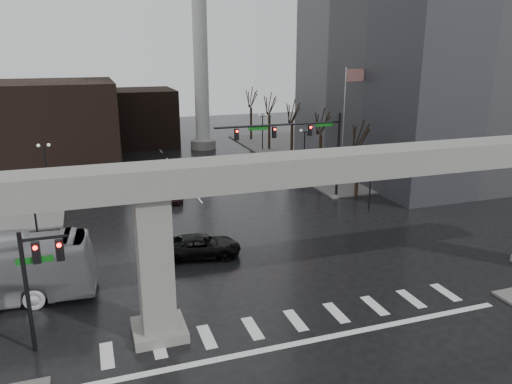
# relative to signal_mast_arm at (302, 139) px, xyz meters

# --- Properties ---
(ground) EXTENTS (160.00, 160.00, 0.00)m
(ground) POSITION_rel_signal_mast_arm_xyz_m (-8.99, -18.80, -5.83)
(ground) COLOR black
(ground) RESTS_ON ground
(sidewalk_ne) EXTENTS (28.00, 36.00, 0.15)m
(sidewalk_ne) POSITION_rel_signal_mast_arm_xyz_m (17.01, 17.20, -5.75)
(sidewalk_ne) COLOR #615F5D
(sidewalk_ne) RESTS_ON ground
(elevated_guideway) EXTENTS (48.00, 2.60, 8.70)m
(elevated_guideway) POSITION_rel_signal_mast_arm_xyz_m (-7.73, -18.80, 1.05)
(elevated_guideway) COLOR gray
(elevated_guideway) RESTS_ON ground
(building_far_left) EXTENTS (16.00, 14.00, 10.00)m
(building_far_left) POSITION_rel_signal_mast_arm_xyz_m (-22.99, 23.20, -0.83)
(building_far_left) COLOR black
(building_far_left) RESTS_ON ground
(building_far_mid) EXTENTS (10.00, 10.00, 8.00)m
(building_far_mid) POSITION_rel_signal_mast_arm_xyz_m (-10.99, 33.20, -1.83)
(building_far_mid) COLOR black
(building_far_mid) RESTS_ON ground
(smokestack) EXTENTS (3.60, 3.60, 30.00)m
(smokestack) POSITION_rel_signal_mast_arm_xyz_m (-2.99, 27.20, 7.52)
(smokestack) COLOR beige
(smokestack) RESTS_ON ground
(signal_mast_arm) EXTENTS (12.12, 0.43, 8.00)m
(signal_mast_arm) POSITION_rel_signal_mast_arm_xyz_m (0.00, 0.00, 0.00)
(signal_mast_arm) COLOR black
(signal_mast_arm) RESTS_ON ground
(signal_left_pole) EXTENTS (2.30, 0.30, 6.00)m
(signal_left_pole) POSITION_rel_signal_mast_arm_xyz_m (-21.24, -18.30, -1.76)
(signal_left_pole) COLOR black
(signal_left_pole) RESTS_ON ground
(flagpole_assembly) EXTENTS (2.06, 0.12, 12.00)m
(flagpole_assembly) POSITION_rel_signal_mast_arm_xyz_m (6.30, 3.20, 1.70)
(flagpole_assembly) COLOR silver
(flagpole_assembly) RESTS_ON ground
(lamp_right_0) EXTENTS (1.22, 0.32, 5.11)m
(lamp_right_0) POSITION_rel_signal_mast_arm_xyz_m (4.51, -4.80, -2.36)
(lamp_right_0) COLOR black
(lamp_right_0) RESTS_ON ground
(lamp_right_1) EXTENTS (1.22, 0.32, 5.11)m
(lamp_right_1) POSITION_rel_signal_mast_arm_xyz_m (4.51, 9.20, -2.36)
(lamp_right_1) COLOR black
(lamp_right_1) RESTS_ON ground
(lamp_right_2) EXTENTS (1.22, 0.32, 5.11)m
(lamp_right_2) POSITION_rel_signal_mast_arm_xyz_m (4.51, 23.20, -2.36)
(lamp_right_2) COLOR black
(lamp_right_2) RESTS_ON ground
(lamp_left_0) EXTENTS (1.22, 0.32, 5.11)m
(lamp_left_0) POSITION_rel_signal_mast_arm_xyz_m (-22.49, -4.80, -2.36)
(lamp_left_0) COLOR black
(lamp_left_0) RESTS_ON ground
(lamp_left_1) EXTENTS (1.22, 0.32, 5.11)m
(lamp_left_1) POSITION_rel_signal_mast_arm_xyz_m (-22.49, 9.20, -2.36)
(lamp_left_1) COLOR black
(lamp_left_1) RESTS_ON ground
(lamp_left_2) EXTENTS (1.22, 0.32, 5.11)m
(lamp_left_2) POSITION_rel_signal_mast_arm_xyz_m (-22.49, 23.20, -2.36)
(lamp_left_2) COLOR black
(lamp_left_2) RESTS_ON ground
(tree_right_0) EXTENTS (1.09, 1.58, 7.50)m
(tree_right_0) POSITION_rel_signal_mast_arm_xyz_m (5.54, -0.78, -3.04)
(tree_right_0) COLOR black
(tree_right_0) RESTS_ON ground
(tree_right_1) EXTENTS (1.09, 1.61, 7.67)m
(tree_right_1) POSITION_rel_signal_mast_arm_xyz_m (5.54, 7.22, -2.98)
(tree_right_1) COLOR black
(tree_right_1) RESTS_ON ground
(tree_right_2) EXTENTS (1.10, 1.63, 7.85)m
(tree_right_2) POSITION_rel_signal_mast_arm_xyz_m (5.54, 15.22, -2.91)
(tree_right_2) COLOR black
(tree_right_2) RESTS_ON ground
(tree_right_3) EXTENTS (1.11, 1.66, 8.02)m
(tree_right_3) POSITION_rel_signal_mast_arm_xyz_m (5.54, 23.22, -2.85)
(tree_right_3) COLOR black
(tree_right_3) RESTS_ON ground
(tree_right_4) EXTENTS (1.12, 1.69, 8.19)m
(tree_right_4) POSITION_rel_signal_mast_arm_xyz_m (5.54, 31.22, -2.79)
(tree_right_4) COLOR black
(tree_right_4) RESTS_ON ground
(pickup_truck) EXTENTS (5.83, 3.42, 1.52)m
(pickup_truck) POSITION_rel_signal_mast_arm_xyz_m (-11.85, -9.99, -5.07)
(pickup_truck) COLOR black
(pickup_truck) RESTS_ON ground
(far_car) EXTENTS (2.70, 4.85, 1.56)m
(far_car) POSITION_rel_signal_mast_arm_xyz_m (-11.34, 3.84, -5.05)
(far_car) COLOR black
(far_car) RESTS_ON ground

